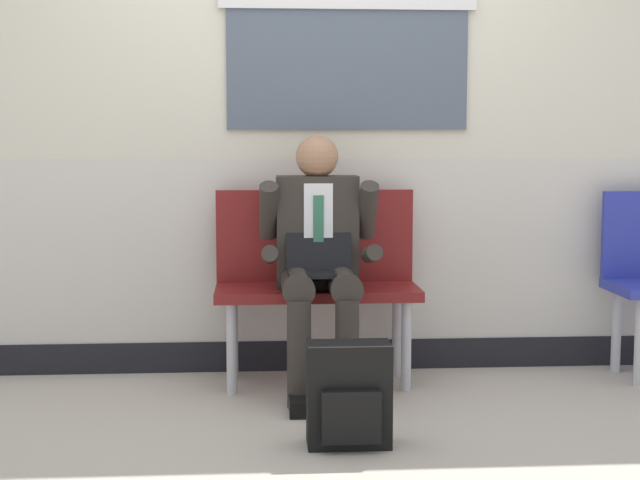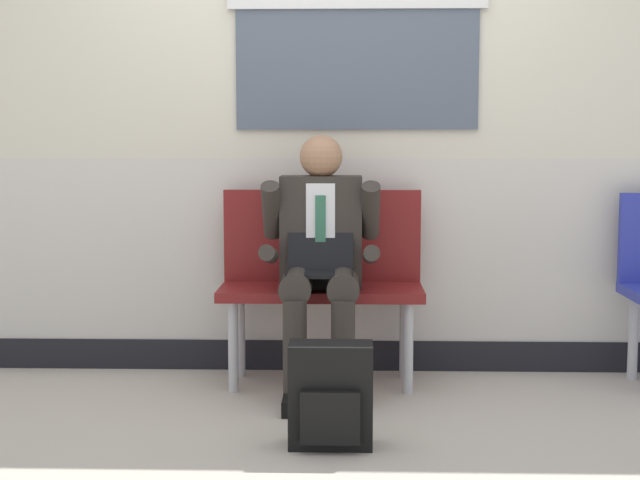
% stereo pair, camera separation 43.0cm
% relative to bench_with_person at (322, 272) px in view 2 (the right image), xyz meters
% --- Properties ---
extents(ground_plane, '(18.00, 18.00, 0.00)m').
position_rel_bench_with_person_xyz_m(ground_plane, '(-0.00, -0.38, -0.56)').
color(ground_plane, '#B2A899').
extents(station_wall, '(5.58, 0.17, 2.79)m').
position_rel_bench_with_person_xyz_m(station_wall, '(0.00, 0.27, 0.84)').
color(station_wall, beige).
rests_on(station_wall, ground).
extents(bench_with_person, '(1.01, 0.42, 0.97)m').
position_rel_bench_with_person_xyz_m(bench_with_person, '(0.00, 0.00, 0.00)').
color(bench_with_person, maroon).
rests_on(bench_with_person, ground).
extents(person_seated, '(0.57, 0.70, 1.24)m').
position_rel_bench_with_person_xyz_m(person_seated, '(-0.00, -0.20, 0.11)').
color(person_seated, '#2D2823').
rests_on(person_seated, ground).
extents(backpack, '(0.33, 0.21, 0.42)m').
position_rel_bench_with_person_xyz_m(backpack, '(0.06, -1.03, -0.35)').
color(backpack, black).
rests_on(backpack, ground).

